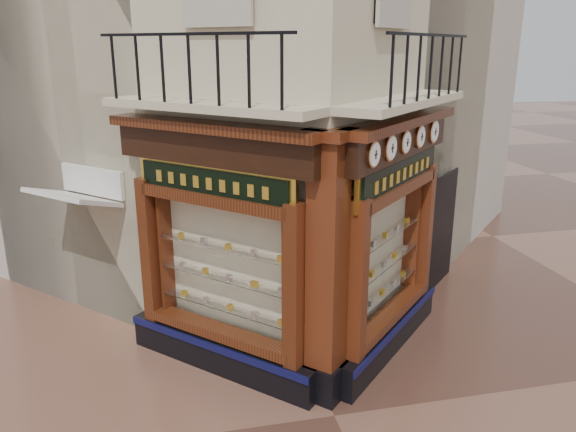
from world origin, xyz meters
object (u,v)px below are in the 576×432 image
object	(u,v)px
clock_b	(390,148)
awning	(87,327)
signboard_right	(400,173)
clock_e	(434,131)
corner_pilaster	(327,275)
clock_a	(373,154)
signboard_left	(212,183)
clock_c	(405,142)
clock_d	(420,137)

from	to	relation	value
clock_b	awning	xyz separation A→B (m)	(-4.73, 2.59, -3.62)
clock_b	awning	bearing A→B (deg)	106.27
signboard_right	clock_e	bearing A→B (deg)	-5.53
corner_pilaster	signboard_right	world-z (taller)	corner_pilaster
clock_a	signboard_right	distance (m)	1.42
corner_pilaster	awning	xyz separation A→B (m)	(-3.71, 3.00, -1.95)
clock_a	signboard_left	distance (m)	2.36
clock_e	clock_c	bearing A→B (deg)	-180.00
clock_b	clock_d	world-z (taller)	clock_b
awning	clock_d	bearing A→B (deg)	-152.28
clock_d	awning	world-z (taller)	clock_d
clock_c	signboard_left	size ratio (longest dim) A/B	0.17
signboard_right	clock_a	bearing A→B (deg)	-175.20
clock_b	signboard_right	xyz separation A→B (m)	(0.44, 0.60, -0.52)
clock_a	clock_d	world-z (taller)	clock_d
clock_b	signboard_right	distance (m)	0.91
clock_a	clock_e	distance (m)	2.46
awning	signboard_right	bearing A→B (deg)	-156.05
clock_a	clock_d	xyz separation A→B (m)	(1.26, 1.26, -0.00)
clock_c	signboard_left	distance (m)	2.94
clock_c	clock_e	bearing A→B (deg)	0.00
clock_b	signboard_left	xyz separation A→B (m)	(-2.48, 0.60, -0.52)
corner_pilaster	awning	bearing A→B (deg)	96.01
awning	clock_b	bearing A→B (deg)	-163.73
clock_e	corner_pilaster	bearing A→B (deg)	171.60
corner_pilaster	clock_b	size ratio (longest dim) A/B	10.31
clock_b	awning	size ratio (longest dim) A/B	0.25
clock_d	signboard_right	size ratio (longest dim) A/B	0.17
clock_e	awning	bearing A→B (deg)	123.24
corner_pilaster	signboard_left	xyz separation A→B (m)	(-1.46, 1.01, 1.15)
clock_b	signboard_right	size ratio (longest dim) A/B	0.17
awning	signboard_left	xyz separation A→B (m)	(2.25, -1.99, 3.10)
clock_b	clock_e	bearing A→B (deg)	0.00
corner_pilaster	clock_b	bearing A→B (deg)	-22.90
clock_b	clock_d	bearing A→B (deg)	0.00
clock_b	clock_c	xyz separation A→B (m)	(0.41, 0.41, -0.00)
clock_e	clock_b	bearing A→B (deg)	-180.00
clock_d	clock_e	xyz separation A→B (m)	(0.48, 0.48, 0.00)
clock_b	clock_c	distance (m)	0.58
clock_c	clock_b	bearing A→B (deg)	180.00
clock_c	signboard_right	size ratio (longest dim) A/B	0.16
clock_e	awning	distance (m)	7.17
clock_b	clock_d	xyz separation A→B (m)	(0.85, 0.85, -0.00)
clock_c	awning	distance (m)	6.65
clock_b	clock_c	world-z (taller)	clock_b
awning	signboard_left	bearing A→B (deg)	-176.50
corner_pilaster	signboard_left	size ratio (longest dim) A/B	1.92
clock_c	signboard_left	bearing A→B (deg)	131.26
clock_b	clock_c	size ratio (longest dim) A/B	1.08
clock_e	signboard_right	size ratio (longest dim) A/B	0.18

